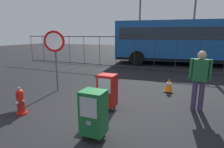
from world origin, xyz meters
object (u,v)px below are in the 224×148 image
Objects in this scene: fire_hydrant at (21,102)px; stop_sign at (55,48)px; bus_near at (193,40)px; bus_far at (196,39)px; newspaper_box_primary at (107,90)px; traffic_cone at (169,85)px; pedestrian at (200,77)px; street_light_far_left at (140,3)px; street_light_near_left at (196,2)px; newspaper_box_secondary at (94,112)px.

stop_sign is (-0.50, 2.07, 1.25)m from fire_hydrant.
bus_far is at bearing 78.27° from bus_near.
traffic_cone is (1.45, 2.34, -0.31)m from newspaper_box_primary.
traffic_cone is at bearing -94.12° from bus_far.
stop_sign reaches higher than pedestrian.
stop_sign is 4.21× the size of traffic_cone.
stop_sign is at bearing -159.99° from traffic_cone.
stop_sign is at bearing -127.16° from bus_near.
fire_hydrant is 1.41× the size of traffic_cone.
pedestrian is 8.45m from bus_near.
street_light_near_left is at bearing 12.63° from street_light_far_left.
newspaper_box_primary is at bearing -99.31° from bus_far.
newspaper_box_primary is at bearing -100.65° from street_light_near_left.
bus_near reaches higher than pedestrian.
newspaper_box_secondary is 3.83m from stop_sign.
traffic_cone is (3.95, 1.44, -1.34)m from stop_sign.
pedestrian is (2.00, 2.37, 0.38)m from newspaper_box_secondary.
newspaper_box_secondary is at bearing -76.60° from newspaper_box_primary.
traffic_cone is 10.85m from bus_far.
traffic_cone is 10.48m from street_light_near_left.
newspaper_box_secondary is 0.61× the size of pedestrian.
newspaper_box_secondary reaches higher than fire_hydrant.
bus_far is (0.21, 12.10, 0.76)m from pedestrian.
newspaper_box_primary reaches higher than fire_hydrant.
newspaper_box_secondary is at bearing -39.41° from stop_sign.
fire_hydrant is 12.83m from street_light_far_left.
newspaper_box_secondary is 0.13× the size of street_light_far_left.
stop_sign is 0.28× the size of street_light_far_left.
street_light_far_left is (-4.17, -0.93, 0.05)m from street_light_near_left.
bus_far is 3.08m from street_light_near_left.
fire_hydrant is 0.33× the size of stop_sign.
pedestrian is 0.21× the size of street_light_near_left.
street_light_far_left is (-4.27, 10.00, 3.65)m from pedestrian.
fire_hydrant is 4.86m from pedestrian.
street_light_near_left is at bearing 83.49° from bus_near.
bus_near is (0.83, 7.01, 1.45)m from traffic_cone.
bus_near is 3.69m from bus_far.
fire_hydrant is at bearing -149.68° from newspaper_box_primary.
stop_sign is 10.49m from street_light_far_left.
bus_far is at bearing 25.08° from street_light_far_left.
street_light_far_left is at bearing 89.68° from fire_hydrant.
bus_far is at bearing 67.40° from stop_sign.
newspaper_box_secondary is 1.92× the size of traffic_cone.
traffic_cone is at bearing 122.33° from pedestrian.
pedestrian is at bearing -89.44° from street_light_near_left.
bus_near reaches higher than traffic_cone.
bus_far is (2.55, 13.03, 1.14)m from newspaper_box_primary.
street_light_far_left is at bearing -167.37° from street_light_near_left.
pedestrian is at bearing -66.86° from street_light_far_left.
street_light_far_left is (-4.22, 1.59, 2.89)m from bus_near.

